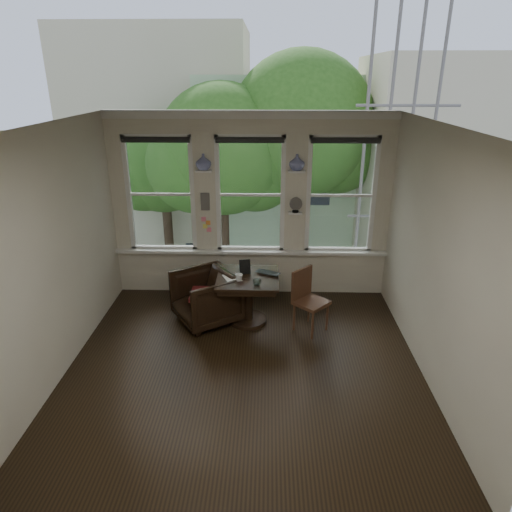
{
  "coord_description": "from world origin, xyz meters",
  "views": [
    {
      "loc": [
        0.29,
        -4.93,
        3.5
      ],
      "look_at": [
        0.13,
        0.9,
        1.17
      ],
      "focal_mm": 32.0,
      "sensor_mm": 36.0,
      "label": 1
    }
  ],
  "objects_px": {
    "table": "(248,299)",
    "mug": "(239,277)",
    "armchair_left": "(206,298)",
    "side_chair_right": "(311,302)",
    "laptop": "(266,274)"
  },
  "relations": [
    {
      "from": "side_chair_right",
      "to": "mug",
      "type": "xyz_separation_m",
      "value": [
        -1.04,
        0.08,
        0.34
      ]
    },
    {
      "from": "table",
      "to": "mug",
      "type": "distance_m",
      "value": 0.46
    },
    {
      "from": "table",
      "to": "mug",
      "type": "height_order",
      "value": "mug"
    },
    {
      "from": "table",
      "to": "side_chair_right",
      "type": "relative_size",
      "value": 0.98
    },
    {
      "from": "side_chair_right",
      "to": "mug",
      "type": "height_order",
      "value": "side_chair_right"
    },
    {
      "from": "table",
      "to": "armchair_left",
      "type": "height_order",
      "value": "armchair_left"
    },
    {
      "from": "laptop",
      "to": "mug",
      "type": "bearing_deg",
      "value": -126.59
    },
    {
      "from": "armchair_left",
      "to": "mug",
      "type": "height_order",
      "value": "mug"
    },
    {
      "from": "armchair_left",
      "to": "laptop",
      "type": "height_order",
      "value": "armchair_left"
    },
    {
      "from": "table",
      "to": "side_chair_right",
      "type": "height_order",
      "value": "side_chair_right"
    },
    {
      "from": "side_chair_right",
      "to": "armchair_left",
      "type": "bearing_deg",
      "value": 124.94
    },
    {
      "from": "armchair_left",
      "to": "laptop",
      "type": "distance_m",
      "value": 0.97
    },
    {
      "from": "armchair_left",
      "to": "laptop",
      "type": "xyz_separation_m",
      "value": [
        0.9,
        0.04,
        0.37
      ]
    },
    {
      "from": "armchair_left",
      "to": "table",
      "type": "bearing_deg",
      "value": 55.98
    },
    {
      "from": "table",
      "to": "mug",
      "type": "xyz_separation_m",
      "value": [
        -0.12,
        -0.14,
        0.42
      ]
    }
  ]
}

